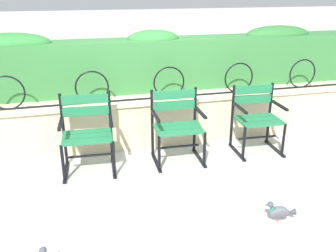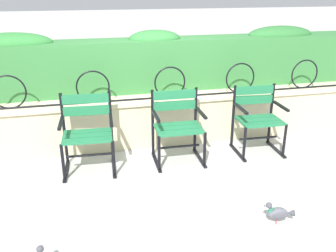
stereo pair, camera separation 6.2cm
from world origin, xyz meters
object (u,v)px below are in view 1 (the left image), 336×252
Objects in this scene: pigeon_far_side at (280,212)px; park_chair_left at (87,132)px; park_chair_centre at (177,124)px; park_chair_right at (256,117)px.

park_chair_left is at bearing 136.93° from pigeon_far_side.
park_chair_centre reaches higher than park_chair_right.
park_chair_left is 1.08m from park_chair_centre.
park_chair_left is at bearing 179.98° from park_chair_right.
park_chair_left is 1.03× the size of park_chair_centre.
park_chair_left is 1.05× the size of park_chair_right.
park_chair_left is 2.27m from pigeon_far_side.
park_chair_right is at bearing 71.09° from pigeon_far_side.
park_chair_left is at bearing 179.15° from park_chair_centre.
park_chair_centre is 1.02× the size of park_chair_right.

